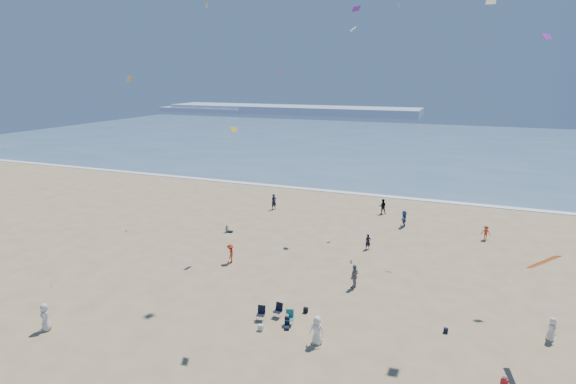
% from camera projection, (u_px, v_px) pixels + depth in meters
% --- Properties ---
extents(ocean, '(220.00, 100.00, 0.06)m').
position_uv_depth(ocean, '(413.00, 145.00, 107.02)').
color(ocean, '#476B84').
rests_on(ocean, ground).
extents(surf_line, '(220.00, 1.20, 0.08)m').
position_uv_depth(surf_line, '(372.00, 195.00, 61.94)').
color(surf_line, white).
rests_on(surf_line, ground).
extents(headland_far, '(110.00, 20.00, 3.20)m').
position_uv_depth(headland_far, '(291.00, 110.00, 195.36)').
color(headland_far, '#7A8EA8').
rests_on(headland_far, ground).
extents(headland_near, '(40.00, 14.00, 2.00)m').
position_uv_depth(headland_near, '(205.00, 109.00, 205.08)').
color(headland_near, '#7A8EA8').
rests_on(headland_near, ground).
extents(standing_flyers, '(34.21, 48.29, 1.94)m').
position_uv_depth(standing_flyers, '(356.00, 281.00, 34.17)').
color(standing_flyers, red).
rests_on(standing_flyers, ground).
extents(seated_group, '(26.41, 25.90, 0.84)m').
position_uv_depth(seated_group, '(279.00, 329.00, 28.45)').
color(seated_group, white).
rests_on(seated_group, ground).
extents(chair_cluster, '(2.71, 1.48, 1.00)m').
position_uv_depth(chair_cluster, '(276.00, 314.00, 30.12)').
color(chair_cluster, black).
rests_on(chair_cluster, ground).
extents(white_tote, '(0.35, 0.20, 0.40)m').
position_uv_depth(white_tote, '(261.00, 328.00, 29.07)').
color(white_tote, silver).
rests_on(white_tote, ground).
extents(black_backpack, '(0.30, 0.22, 0.38)m').
position_uv_depth(black_backpack, '(306.00, 310.00, 31.25)').
color(black_backpack, black).
rests_on(black_backpack, ground).
extents(navy_bag, '(0.28, 0.18, 0.34)m').
position_uv_depth(navy_bag, '(446.00, 330.00, 28.80)').
color(navy_bag, black).
rests_on(navy_bag, ground).
extents(kites_aloft, '(43.54, 42.77, 30.21)m').
position_uv_depth(kites_aloft, '(450.00, 93.00, 24.68)').
color(kites_aloft, green).
rests_on(kites_aloft, ground).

